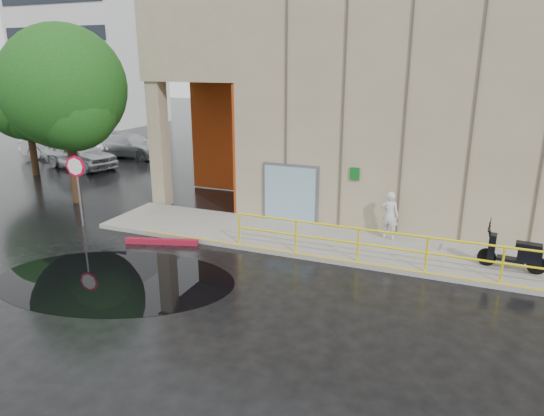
# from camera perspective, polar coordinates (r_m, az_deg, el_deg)

# --- Properties ---
(ground) EXTENTS (120.00, 120.00, 0.00)m
(ground) POSITION_cam_1_polar(r_m,az_deg,el_deg) (12.86, -7.96, -9.78)
(ground) COLOR black
(ground) RESTS_ON ground
(sidewalk) EXTENTS (20.00, 3.00, 0.15)m
(sidewalk) POSITION_cam_1_polar(r_m,az_deg,el_deg) (15.58, 13.57, -4.92)
(sidewalk) COLOR gray
(sidewalk) RESTS_ON ground
(building) EXTENTS (20.00, 10.17, 8.00)m
(building) POSITION_cam_1_polar(r_m,az_deg,el_deg) (20.95, 20.23, 11.68)
(building) COLOR gray
(building) RESTS_ON ground
(guardrail) EXTENTS (9.56, 0.06, 1.03)m
(guardrail) POSITION_cam_1_polar(r_m,az_deg,el_deg) (14.08, 13.88, -4.68)
(guardrail) COLOR yellow
(guardrail) RESTS_ON sidewalk
(distant_building) EXTENTS (12.00, 8.08, 15.00)m
(distant_building) POSITION_cam_1_polar(r_m,az_deg,el_deg) (50.85, -20.85, 17.83)
(distant_building) COLOR silver
(distant_building) RESTS_ON ground
(person) EXTENTS (0.63, 0.46, 1.60)m
(person) POSITION_cam_1_polar(r_m,az_deg,el_deg) (16.17, 13.67, -0.83)
(person) COLOR silver
(person) RESTS_ON sidewalk
(scooter) EXTENTS (1.79, 0.74, 1.36)m
(scooter) POSITION_cam_1_polar(r_m,az_deg,el_deg) (14.94, 26.65, -3.75)
(scooter) COLOR black
(scooter) RESTS_ON sidewalk
(stop_sign) EXTENTS (0.78, 0.12, 2.60)m
(stop_sign) POSITION_cam_1_polar(r_m,az_deg,el_deg) (18.40, -22.01, 3.59)
(stop_sign) COLOR slate
(stop_sign) RESTS_ON ground
(red_curb) EXTENTS (2.35, 0.86, 0.18)m
(red_curb) POSITION_cam_1_polar(r_m,az_deg,el_deg) (16.26, -12.84, -3.87)
(red_curb) COLOR maroon
(red_curb) RESTS_ON ground
(puddle) EXTENTS (7.44, 5.53, 0.01)m
(puddle) POSITION_cam_1_polar(r_m,az_deg,el_deg) (14.06, -18.03, -8.05)
(puddle) COLOR black
(puddle) RESTS_ON ground
(car_a) EXTENTS (5.07, 2.90, 1.62)m
(car_a) POSITION_cam_1_polar(r_m,az_deg,el_deg) (29.17, -21.66, 5.97)
(car_a) COLOR silver
(car_a) RESTS_ON ground
(car_b) EXTENTS (5.26, 3.22, 1.64)m
(car_b) POSITION_cam_1_polar(r_m,az_deg,el_deg) (32.80, -23.23, 6.90)
(car_b) COLOR white
(car_b) RESTS_ON ground
(car_c) EXTENTS (5.00, 2.06, 1.45)m
(car_c) POSITION_cam_1_polar(r_m,az_deg,el_deg) (31.67, -16.34, 7.10)
(car_c) COLOR silver
(car_c) RESTS_ON ground
(tree_near) EXTENTS (4.92, 4.92, 7.21)m
(tree_near) POSITION_cam_1_polar(r_m,az_deg,el_deg) (21.31, -23.06, 12.39)
(tree_near) COLOR black
(tree_near) RESTS_ON ground
(tree_far) EXTENTS (4.26, 4.26, 6.11)m
(tree_far) POSITION_cam_1_polar(r_m,az_deg,el_deg) (27.80, -26.87, 11.14)
(tree_far) COLOR black
(tree_far) RESTS_ON ground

